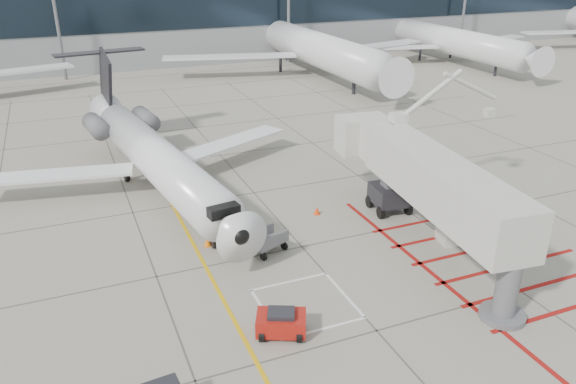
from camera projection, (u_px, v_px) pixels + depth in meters
name	position (u px, v px, depth m)	size (l,w,h in m)	color
ground_plane	(335.00, 284.00, 27.62)	(260.00, 260.00, 0.00)	gray
regional_jet	(166.00, 146.00, 34.80)	(23.30, 29.38, 7.70)	white
jet_bridge	(440.00, 194.00, 28.97)	(8.33, 17.58, 7.03)	silver
pushback_tug	(281.00, 322.00, 23.80)	(2.10, 1.31, 1.22)	#AC1810
baggage_cart	(268.00, 242.00, 30.24)	(1.99, 1.26, 1.26)	#5C5C61
ground_power_unit	(460.00, 226.00, 31.31)	(2.24, 1.31, 1.77)	beige
cone_nose	(208.00, 241.00, 31.00)	(0.40, 0.40, 0.56)	orange
cone_side	(317.00, 210.00, 34.67)	(0.37, 0.37, 0.51)	#EC400C
terminal_building	(190.00, 4.00, 87.50)	(180.00, 28.00, 14.00)	gray
terminal_glass_band	(214.00, 5.00, 75.22)	(180.00, 0.10, 6.00)	black
bg_aircraft_c	(309.00, 24.00, 70.86)	(36.90, 41.00, 12.30)	silver
bg_aircraft_d	(447.00, 22.00, 78.62)	(32.42, 36.02, 10.81)	silver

